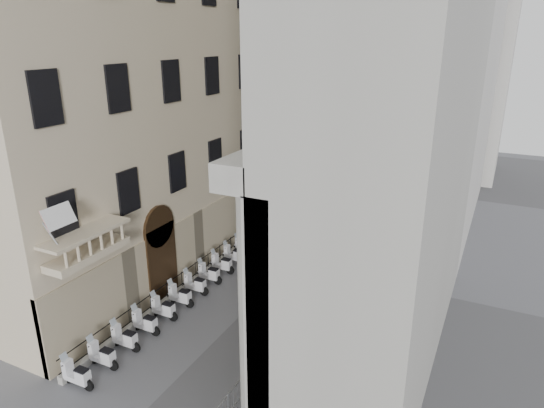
{
  "coord_description": "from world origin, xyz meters",
  "views": [
    {
      "loc": [
        11.48,
        -7.41,
        14.39
      ],
      "look_at": [
        -0.83,
        17.8,
        4.5
      ],
      "focal_mm": 32.0,
      "sensor_mm": 36.0,
      "label": 1
    }
  ],
  "objects_px": {
    "scooter_0": "(79,386)",
    "info_kiosk": "(280,214)",
    "street_lamp": "(267,172)",
    "security_tent": "(295,210)",
    "pedestrian_a": "(342,220)",
    "pedestrian_b": "(354,217)"
  },
  "relations": [
    {
      "from": "security_tent",
      "to": "pedestrian_a",
      "type": "distance_m",
      "value": 4.55
    },
    {
      "from": "street_lamp",
      "to": "pedestrian_a",
      "type": "bearing_deg",
      "value": 15.21
    },
    {
      "from": "scooter_0",
      "to": "info_kiosk",
      "type": "distance_m",
      "value": 20.7
    },
    {
      "from": "scooter_0",
      "to": "security_tent",
      "type": "relative_size",
      "value": 0.41
    },
    {
      "from": "pedestrian_a",
      "to": "info_kiosk",
      "type": "bearing_deg",
      "value": -6.07
    },
    {
      "from": "security_tent",
      "to": "street_lamp",
      "type": "xyz_separation_m",
      "value": [
        -2.59,
        0.68,
        2.31
      ]
    },
    {
      "from": "pedestrian_a",
      "to": "scooter_0",
      "type": "bearing_deg",
      "value": 59.05
    },
    {
      "from": "scooter_0",
      "to": "street_lamp",
      "type": "relative_size",
      "value": 0.19
    },
    {
      "from": "scooter_0",
      "to": "info_kiosk",
      "type": "bearing_deg",
      "value": -0.54
    },
    {
      "from": "street_lamp",
      "to": "info_kiosk",
      "type": "xyz_separation_m",
      "value": [
        0.27,
        1.71,
        -3.82
      ]
    },
    {
      "from": "scooter_0",
      "to": "pedestrian_a",
      "type": "distance_m",
      "value": 22.27
    },
    {
      "from": "street_lamp",
      "to": "pedestrian_a",
      "type": "height_order",
      "value": "street_lamp"
    },
    {
      "from": "street_lamp",
      "to": "pedestrian_b",
      "type": "xyz_separation_m",
      "value": [
        5.64,
        3.97,
        -3.96
      ]
    },
    {
      "from": "security_tent",
      "to": "pedestrian_b",
      "type": "height_order",
      "value": "security_tent"
    },
    {
      "from": "street_lamp",
      "to": "security_tent",
      "type": "bearing_deg",
      "value": -28.42
    },
    {
      "from": "security_tent",
      "to": "pedestrian_a",
      "type": "bearing_deg",
      "value": 54.56
    },
    {
      "from": "street_lamp",
      "to": "info_kiosk",
      "type": "distance_m",
      "value": 4.19
    },
    {
      "from": "security_tent",
      "to": "pedestrian_b",
      "type": "xyz_separation_m",
      "value": [
        3.05,
        4.65,
        -1.65
      ]
    },
    {
      "from": "security_tent",
      "to": "pedestrian_b",
      "type": "bearing_deg",
      "value": 56.72
    },
    {
      "from": "security_tent",
      "to": "pedestrian_a",
      "type": "height_order",
      "value": "security_tent"
    },
    {
      "from": "scooter_0",
      "to": "pedestrian_a",
      "type": "height_order",
      "value": "pedestrian_a"
    },
    {
      "from": "security_tent",
      "to": "pedestrian_b",
      "type": "distance_m",
      "value": 5.8
    }
  ]
}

